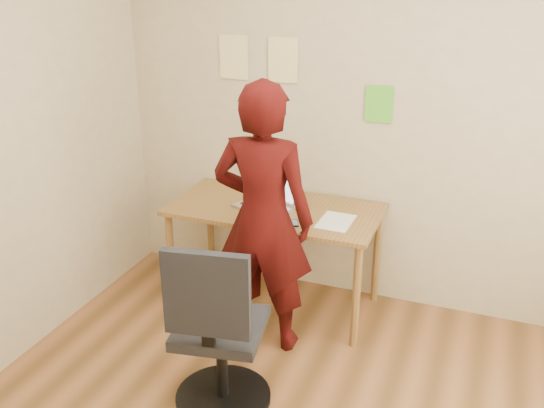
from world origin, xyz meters
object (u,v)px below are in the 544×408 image
at_px(laptop, 268,199).
at_px(office_chair, 217,340).
at_px(desk, 275,219).
at_px(phone, 294,223).
at_px(person, 263,219).

bearing_deg(laptop, office_chair, -58.68).
distance_m(desk, laptop, 0.15).
distance_m(desk, phone, 0.30).
bearing_deg(laptop, person, -48.80).
bearing_deg(desk, person, -78.37).
height_order(phone, office_chair, office_chair).
height_order(laptop, person, person).
relative_size(laptop, phone, 3.73).
xyz_separation_m(desk, laptop, (-0.05, 0.00, 0.14)).
bearing_deg(phone, laptop, 116.73).
height_order(desk, phone, phone).
distance_m(laptop, person, 0.46).
distance_m(desk, office_chair, 1.15).
relative_size(laptop, office_chair, 0.44).
height_order(desk, person, person).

